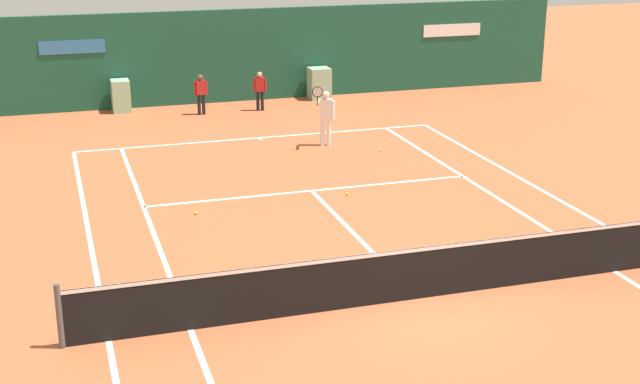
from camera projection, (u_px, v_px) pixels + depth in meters
name	position (u px, v px, depth m)	size (l,w,h in m)	color
ground_plane	(405.00, 285.00, 16.02)	(80.00, 80.00, 0.01)	#B25633
tennis_net	(419.00, 271.00, 15.34)	(12.10, 0.10, 1.07)	#4C4C51
sponsor_back_wall	(223.00, 58.00, 30.42)	(25.00, 1.02, 3.16)	#194C38
player_on_baseline	(325.00, 113.00, 25.00)	(0.77, 0.65, 1.81)	white
ball_kid_left_post	(201.00, 92.00, 28.76)	(0.44, 0.18, 1.32)	black
ball_kid_right_post	(260.00, 88.00, 29.33)	(0.43, 0.22, 1.30)	black
tennis_ball_near_service_line	(347.00, 194.00, 20.97)	(0.07, 0.07, 0.07)	#CCE033
tennis_ball_mid_court	(196.00, 213.00, 19.67)	(0.07, 0.07, 0.07)	#CCE033
tennis_ball_by_sideline	(381.00, 150.00, 24.68)	(0.07, 0.07, 0.07)	#CCE033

